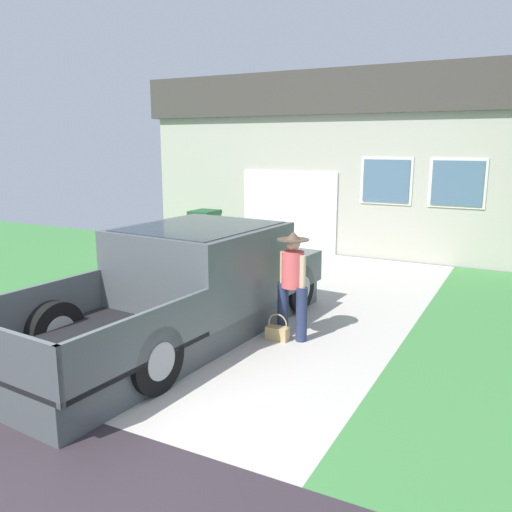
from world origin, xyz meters
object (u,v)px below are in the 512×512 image
(person_with_hat, at_px, (293,280))
(handbag, at_px, (278,332))
(pickup_truck, at_px, (195,285))
(house_with_garage, at_px, (362,159))
(wheeled_trash_bin, at_px, (205,231))

(person_with_hat, xyz_separation_m, handbag, (-0.15, -0.17, -0.75))
(pickup_truck, relative_size, handbag, 14.51)
(pickup_truck, relative_size, person_with_hat, 3.60)
(person_with_hat, height_order, house_with_garage, house_with_garage)
(handbag, bearing_deg, pickup_truck, -169.88)
(pickup_truck, distance_m, handbag, 1.42)
(pickup_truck, relative_size, wheeled_trash_bin, 5.01)
(pickup_truck, height_order, house_with_garage, house_with_garage)
(pickup_truck, distance_m, wheeled_trash_bin, 5.64)
(house_with_garage, distance_m, wheeled_trash_bin, 5.75)
(person_with_hat, distance_m, handbag, 0.78)
(pickup_truck, xyz_separation_m, handbag, (1.27, 0.23, -0.60))
(pickup_truck, height_order, wheeled_trash_bin, pickup_truck)
(person_with_hat, relative_size, handbag, 4.03)
(person_with_hat, relative_size, house_with_garage, 0.15)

